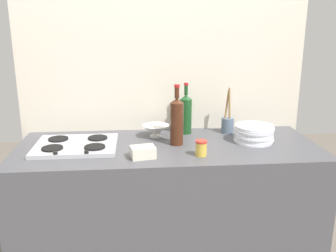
% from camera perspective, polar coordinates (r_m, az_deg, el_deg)
% --- Properties ---
extents(counter_block, '(1.80, 0.70, 0.90)m').
position_cam_1_polar(counter_block, '(2.39, 0.00, -13.29)').
color(counter_block, '#4C4C51').
rests_on(counter_block, ground).
extents(backsplash_panel, '(1.90, 0.06, 2.43)m').
position_cam_1_polar(backsplash_panel, '(2.50, -0.79, 6.67)').
color(backsplash_panel, beige).
rests_on(backsplash_panel, ground).
extents(stovetop_hob, '(0.47, 0.38, 0.04)m').
position_cam_1_polar(stovetop_hob, '(2.23, -14.07, -2.91)').
color(stovetop_hob, '#B2B2B7').
rests_on(stovetop_hob, counter_block).
extents(plate_stack, '(0.24, 0.24, 0.10)m').
position_cam_1_polar(plate_stack, '(2.32, 13.20, -1.15)').
color(plate_stack, white).
rests_on(plate_stack, counter_block).
extents(wine_bottle_leftmost, '(0.08, 0.08, 0.36)m').
position_cam_1_polar(wine_bottle_leftmost, '(2.18, 1.36, 0.86)').
color(wine_bottle_leftmost, '#472314').
rests_on(wine_bottle_leftmost, counter_block).
extents(wine_bottle_mid_left, '(0.08, 0.08, 0.34)m').
position_cam_1_polar(wine_bottle_mid_left, '(2.42, 2.77, 1.95)').
color(wine_bottle_mid_left, '#19471E').
rests_on(wine_bottle_mid_left, counter_block).
extents(mixing_bowl, '(0.17, 0.17, 0.08)m').
position_cam_1_polar(mixing_bowl, '(2.35, -1.94, -0.69)').
color(mixing_bowl, white).
rests_on(mixing_bowl, counter_block).
extents(butter_dish, '(0.15, 0.12, 0.06)m').
position_cam_1_polar(butter_dish, '(2.00, -3.91, -4.06)').
color(butter_dish, silver).
rests_on(butter_dish, counter_block).
extents(utensil_crock, '(0.08, 0.08, 0.31)m').
position_cam_1_polar(utensil_crock, '(2.47, 9.22, 0.39)').
color(utensil_crock, slate).
rests_on(utensil_crock, counter_block).
extents(condiment_jar_front, '(0.06, 0.06, 0.09)m').
position_cam_1_polar(condiment_jar_front, '(2.03, 5.17, -3.42)').
color(condiment_jar_front, gold).
rests_on(condiment_jar_front, counter_block).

